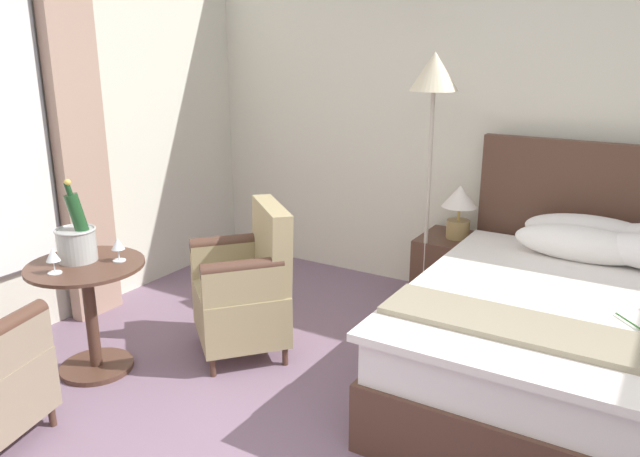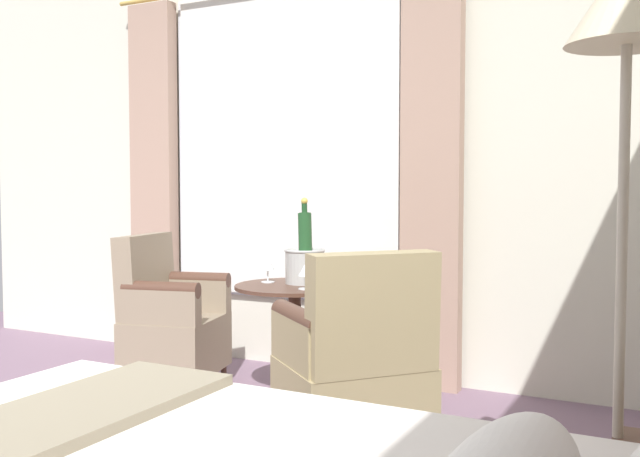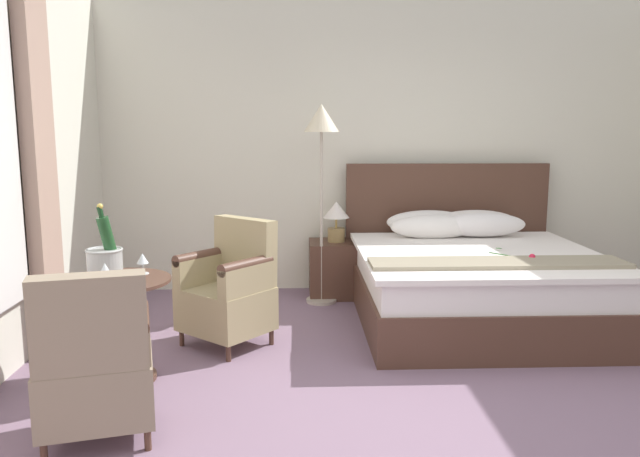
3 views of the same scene
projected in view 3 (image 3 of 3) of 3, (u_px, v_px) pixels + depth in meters
The scene contains 12 objects.
ground_plane at pixel (449, 408), 3.61m from camera, with size 7.01×7.01×0.00m, color slate.
wall_headboard_side at pixel (384, 146), 6.15m from camera, with size 5.63×0.12×2.83m.
bed at pixel (472, 278), 5.22m from camera, with size 1.97×2.07×1.26m.
nightstand at pixel (336, 269), 5.98m from camera, with size 0.53×0.47×0.53m.
bedside_lamp at pixel (336, 217), 5.89m from camera, with size 0.25×0.25×0.38m.
floor_lamp_brass at pixel (321, 138), 5.55m from camera, with size 0.32×0.32×1.81m.
side_table_round at pixel (120, 321), 3.95m from camera, with size 0.66×0.66×0.67m.
champagne_bucket at pixel (105, 258), 3.90m from camera, with size 0.23×0.23×0.48m.
wine_glass_near_bucket at pixel (105, 270), 3.71m from camera, with size 0.08×0.08×0.15m.
wine_glass_near_edge at pixel (143, 260), 4.03m from camera, with size 0.08×0.08×0.14m.
armchair_by_window at pixel (230, 290), 4.61m from camera, with size 0.78×0.77×0.94m.
armchair_facing_bed at pixel (95, 366), 3.17m from camera, with size 0.66×0.62×0.92m.
Camera 3 is at (-0.88, -3.36, 1.61)m, focal length 35.00 mm.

